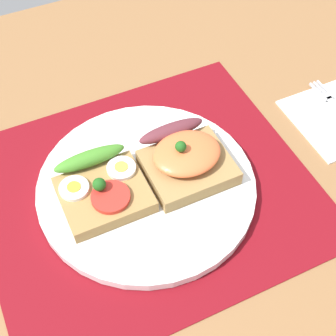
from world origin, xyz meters
The scene contains 5 objects.
ground_plane centered at (0.00, 0.00, -1.60)cm, with size 120.00×90.00×3.20cm, color olive.
placemat centered at (0.00, 0.00, 0.15)cm, with size 40.86×35.94×0.30cm, color maroon.
plate centered at (0.00, 0.00, 0.92)cm, with size 27.41×27.41×1.24cm, color white.
sandwich_egg_tomato centered at (-5.47, 0.53, 2.91)cm, with size 10.34×10.44×4.02cm.
sandwich_salmon centered at (5.50, -0.05, 3.50)cm, with size 10.49×10.51×5.48cm.
Camera 1 is at (-13.01, -34.00, 51.09)cm, focal length 52.67 mm.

